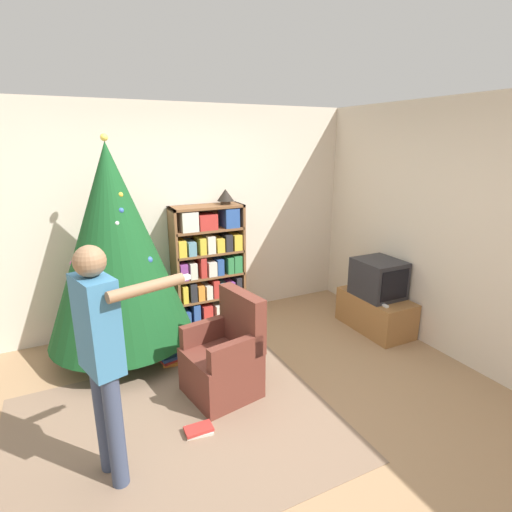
{
  "coord_description": "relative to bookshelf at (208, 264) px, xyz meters",
  "views": [
    {
      "loc": [
        -1.15,
        -2.6,
        2.19
      ],
      "look_at": [
        0.57,
        0.9,
        1.05
      ],
      "focal_mm": 28.0,
      "sensor_mm": 36.0,
      "label": 1
    }
  ],
  "objects": [
    {
      "name": "wall_right",
      "position": [
        2.0,
        -1.81,
        0.57
      ],
      "size": [
        0.1,
        8.0,
        2.6
      ],
      "color": "beige",
      "rests_on": "ground_plane"
    },
    {
      "name": "wall_back",
      "position": [
        -0.37,
        0.24,
        0.57
      ],
      "size": [
        8.0,
        0.1,
        2.6
      ],
      "color": "beige",
      "rests_on": "ground_plane"
    },
    {
      "name": "book_pile_by_chair",
      "position": [
        -0.78,
        -1.89,
        -0.71
      ],
      "size": [
        0.23,
        0.18,
        0.05
      ],
      "color": "beige",
      "rests_on": "ground_plane"
    },
    {
      "name": "table_lamp",
      "position": [
        0.24,
        0.01,
        0.82
      ],
      "size": [
        0.2,
        0.2,
        0.18
      ],
      "color": "#473828",
      "rests_on": "bookshelf"
    },
    {
      "name": "standing_person",
      "position": [
        -1.41,
        -2.03,
        0.22
      ],
      "size": [
        0.71,
        0.45,
        1.61
      ],
      "rotation": [
        0.0,
        0.0,
        -1.28
      ],
      "color": "#38425B",
      "rests_on": "ground_plane"
    },
    {
      "name": "christmas_tree",
      "position": [
        -1.1,
        -0.4,
        0.46
      ],
      "size": [
        1.45,
        1.45,
        2.25
      ],
      "color": "#4C3323",
      "rests_on": "ground_plane"
    },
    {
      "name": "book_pile_near_tree",
      "position": [
        -0.71,
        -0.82,
        -0.69
      ],
      "size": [
        0.24,
        0.18,
        0.09
      ],
      "color": "orange",
      "rests_on": "ground_plane"
    },
    {
      "name": "game_remote",
      "position": [
        1.54,
        -1.38,
        -0.3
      ],
      "size": [
        0.04,
        0.12,
        0.02
      ],
      "color": "white",
      "rests_on": "tv_stand"
    },
    {
      "name": "armchair",
      "position": [
        -0.39,
        -1.49,
        -0.41
      ],
      "size": [
        0.66,
        0.65,
        0.92
      ],
      "rotation": [
        0.0,
        0.0,
        -1.39
      ],
      "color": "brown",
      "rests_on": "ground_plane"
    },
    {
      "name": "tv_stand",
      "position": [
        1.69,
        -1.11,
        -0.52
      ],
      "size": [
        0.48,
        0.89,
        0.42
      ],
      "color": "#996638",
      "rests_on": "ground_plane"
    },
    {
      "name": "area_rug",
      "position": [
        -0.93,
        -1.76,
        -0.73
      ],
      "size": [
        2.51,
        2.02,
        0.01
      ],
      "color": "#7F6651",
      "rests_on": "ground_plane"
    },
    {
      "name": "bookshelf",
      "position": [
        0.0,
        0.0,
        0.0
      ],
      "size": [
        0.86,
        0.32,
        1.45
      ],
      "color": "brown",
      "rests_on": "ground_plane"
    },
    {
      "name": "ground_plane",
      "position": [
        -0.37,
        -1.81,
        -0.73
      ],
      "size": [
        14.0,
        14.0,
        0.0
      ],
      "primitive_type": "plane",
      "color": "#9E7A56"
    },
    {
      "name": "television",
      "position": [
        1.69,
        -1.11,
        -0.09
      ],
      "size": [
        0.47,
        0.52,
        0.44
      ],
      "color": "#28282D",
      "rests_on": "tv_stand"
    }
  ]
}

